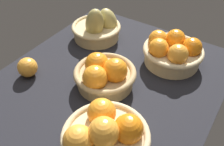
% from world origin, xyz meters
% --- Properties ---
extents(market_tray, '(0.84, 0.72, 0.03)m').
position_xyz_m(market_tray, '(0.00, 0.00, 0.01)').
color(market_tray, black).
rests_on(market_tray, ground).
extents(basket_near_left, '(0.23, 0.23, 0.13)m').
position_xyz_m(basket_near_left, '(-0.22, -0.14, 0.08)').
color(basket_near_left, '#D3BC8C').
rests_on(basket_near_left, market_tray).
extents(basket_far_right_pears, '(0.20, 0.20, 0.15)m').
position_xyz_m(basket_far_right_pears, '(0.21, 0.19, 0.08)').
color(basket_far_right_pears, tan).
rests_on(basket_far_right_pears, market_tray).
extents(basket_near_right, '(0.22, 0.22, 0.11)m').
position_xyz_m(basket_near_right, '(0.22, -0.14, 0.08)').
color(basket_near_right, '#D3BC8C').
rests_on(basket_near_right, market_tray).
extents(basket_center, '(0.21, 0.21, 0.11)m').
position_xyz_m(basket_center, '(-0.02, 0.00, 0.08)').
color(basket_center, tan).
rests_on(basket_center, market_tray).
extents(loose_orange_front_gap, '(0.07, 0.07, 0.07)m').
position_xyz_m(loose_orange_front_gap, '(-0.12, 0.25, 0.06)').
color(loose_orange_front_gap, '#F49E33').
rests_on(loose_orange_front_gap, market_tray).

